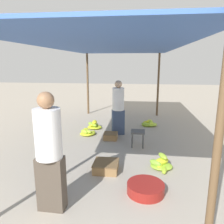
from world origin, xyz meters
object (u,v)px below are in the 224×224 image
(vendor_foreground, at_px, (49,151))
(banana_pile_right_1, at_px, (161,164))
(shopper_walking_mid, at_px, (118,107))
(stool, at_px, (138,134))
(basin_black, at_px, (146,188))
(banana_pile_right_0, at_px, (149,124))
(banana_pile_left_0, at_px, (87,132))
(crate_mid, at_px, (106,166))
(banana_pile_left_1, at_px, (94,125))
(crate_near, at_px, (111,136))

(vendor_foreground, distance_m, banana_pile_right_1, 2.33)
(banana_pile_right_1, bearing_deg, shopper_walking_mid, 117.38)
(stool, bearing_deg, basin_black, -85.84)
(banana_pile_right_0, xyz_separation_m, banana_pile_right_1, (0.11, -3.03, 0.02))
(banana_pile_left_0, xyz_separation_m, shopper_walking_mid, (0.88, 0.21, 0.74))
(banana_pile_right_1, xyz_separation_m, crate_mid, (-1.07, -0.22, -0.00))
(basin_black, xyz_separation_m, banana_pile_left_1, (-1.55, 3.38, 0.02))
(banana_pile_left_0, height_order, banana_pile_left_1, banana_pile_left_1)
(vendor_foreground, height_order, shopper_walking_mid, vendor_foreground)
(banana_pile_left_1, height_order, banana_pile_right_1, banana_pile_right_1)
(banana_pile_right_0, distance_m, shopper_walking_mid, 1.57)
(basin_black, height_order, crate_mid, crate_mid)
(banana_pile_left_0, distance_m, shopper_walking_mid, 1.16)
(basin_black, distance_m, shopper_walking_mid, 3.09)
(banana_pile_right_0, relative_size, shopper_walking_mid, 0.35)
(banana_pile_left_1, xyz_separation_m, banana_pile_right_1, (1.87, -2.50, -0.01))
(vendor_foreground, distance_m, crate_near, 3.15)
(vendor_foreground, xyz_separation_m, banana_pile_right_1, (1.67, 1.43, -0.79))
(vendor_foreground, distance_m, banana_pile_left_1, 4.01)
(banana_pile_right_0, xyz_separation_m, crate_near, (-1.11, -1.45, 0.01))
(crate_near, distance_m, shopper_walking_mid, 0.87)
(banana_pile_right_1, bearing_deg, banana_pile_right_0, 92.05)
(banana_pile_right_0, bearing_deg, vendor_foreground, -109.32)
(stool, relative_size, basin_black, 0.66)
(banana_pile_left_0, bearing_deg, banana_pile_right_1, -43.39)
(banana_pile_left_0, bearing_deg, shopper_walking_mid, 13.20)
(stool, height_order, banana_pile_right_0, stool)
(crate_mid, bearing_deg, shopper_walking_mid, 89.49)
(basin_black, height_order, banana_pile_left_1, banana_pile_left_1)
(crate_near, bearing_deg, banana_pile_right_1, -52.55)
(vendor_foreground, distance_m, crate_mid, 1.56)
(banana_pile_right_0, relative_size, crate_mid, 1.15)
(banana_pile_right_1, bearing_deg, banana_pile_left_1, 126.79)
(shopper_walking_mid, bearing_deg, crate_near, -110.45)
(crate_near, xyz_separation_m, shopper_walking_mid, (0.16, 0.44, 0.73))
(banana_pile_left_0, height_order, crate_near, banana_pile_left_0)
(banana_pile_left_0, relative_size, banana_pile_right_0, 0.84)
(basin_black, relative_size, banana_pile_left_0, 1.31)
(banana_pile_left_1, xyz_separation_m, shopper_walking_mid, (0.82, -0.48, 0.71))
(banana_pile_left_1, height_order, shopper_walking_mid, shopper_walking_mid)
(vendor_foreground, distance_m, shopper_walking_mid, 3.51)
(stool, xyz_separation_m, banana_pile_left_0, (-1.46, 0.67, -0.24))
(banana_pile_left_0, xyz_separation_m, crate_mid, (0.86, -2.05, 0.01))
(basin_black, distance_m, banana_pile_right_0, 3.92)
(stool, distance_m, shopper_walking_mid, 1.16)
(stool, height_order, banana_pile_left_1, stool)
(banana_pile_left_0, relative_size, shopper_walking_mid, 0.29)
(crate_near, bearing_deg, stool, -30.18)
(vendor_foreground, height_order, banana_pile_right_0, vendor_foreground)
(banana_pile_left_0, height_order, crate_mid, banana_pile_left_0)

